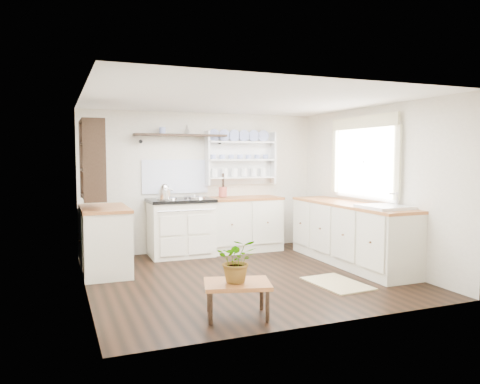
# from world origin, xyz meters

# --- Properties ---
(floor) EXTENTS (4.00, 3.80, 0.01)m
(floor) POSITION_xyz_m (0.00, 0.00, 0.00)
(floor) COLOR black
(floor) RESTS_ON ground
(wall_back) EXTENTS (4.00, 0.02, 2.30)m
(wall_back) POSITION_xyz_m (0.00, 1.90, 1.15)
(wall_back) COLOR beige
(wall_back) RESTS_ON ground
(wall_right) EXTENTS (0.02, 3.80, 2.30)m
(wall_right) POSITION_xyz_m (2.00, 0.00, 1.15)
(wall_right) COLOR beige
(wall_right) RESTS_ON ground
(wall_left) EXTENTS (0.02, 3.80, 2.30)m
(wall_left) POSITION_xyz_m (-2.00, 0.00, 1.15)
(wall_left) COLOR beige
(wall_left) RESTS_ON ground
(ceiling) EXTENTS (4.00, 3.80, 0.01)m
(ceiling) POSITION_xyz_m (0.00, 0.00, 2.30)
(ceiling) COLOR white
(ceiling) RESTS_ON wall_back
(window) EXTENTS (0.08, 1.55, 1.22)m
(window) POSITION_xyz_m (1.95, 0.15, 1.56)
(window) COLOR white
(window) RESTS_ON wall_right
(aga_cooker) EXTENTS (1.02, 0.71, 0.94)m
(aga_cooker) POSITION_xyz_m (-0.47, 1.57, 0.46)
(aga_cooker) COLOR white
(aga_cooker) RESTS_ON floor
(back_cabinets) EXTENTS (1.27, 0.63, 0.90)m
(back_cabinets) POSITION_xyz_m (0.60, 1.60, 0.46)
(back_cabinets) COLOR silver
(back_cabinets) RESTS_ON floor
(right_cabinets) EXTENTS (0.62, 2.43, 0.90)m
(right_cabinets) POSITION_xyz_m (1.70, 0.10, 0.46)
(right_cabinets) COLOR silver
(right_cabinets) RESTS_ON floor
(belfast_sink) EXTENTS (0.55, 0.60, 0.45)m
(belfast_sink) POSITION_xyz_m (1.70, -0.65, 0.80)
(belfast_sink) COLOR white
(belfast_sink) RESTS_ON right_cabinets
(left_cabinets) EXTENTS (0.62, 1.13, 0.90)m
(left_cabinets) POSITION_xyz_m (-1.70, 0.90, 0.46)
(left_cabinets) COLOR silver
(left_cabinets) RESTS_ON floor
(plate_rack) EXTENTS (1.20, 0.22, 0.90)m
(plate_rack) POSITION_xyz_m (0.65, 1.86, 1.56)
(plate_rack) COLOR white
(plate_rack) RESTS_ON wall_back
(high_shelf) EXTENTS (1.50, 0.29, 0.16)m
(high_shelf) POSITION_xyz_m (-0.40, 1.78, 1.91)
(high_shelf) COLOR black
(high_shelf) RESTS_ON wall_back
(left_shelving) EXTENTS (0.28, 0.80, 1.05)m
(left_shelving) POSITION_xyz_m (-1.84, 0.90, 1.55)
(left_shelving) COLOR black
(left_shelving) RESTS_ON wall_left
(kettle) EXTENTS (0.18, 0.18, 0.22)m
(kettle) POSITION_xyz_m (-0.75, 1.45, 1.04)
(kettle) COLOR silver
(kettle) RESTS_ON aga_cooker
(utensil_crock) EXTENTS (0.14, 0.14, 0.16)m
(utensil_crock) POSITION_xyz_m (0.28, 1.68, 0.99)
(utensil_crock) COLOR #AF4D40
(utensil_crock) RESTS_ON back_cabinets
(center_table) EXTENTS (0.74, 0.61, 0.35)m
(center_table) POSITION_xyz_m (-0.67, -1.40, 0.30)
(center_table) COLOR brown
(center_table) RESTS_ON floor
(potted_plant) EXTENTS (0.49, 0.45, 0.44)m
(potted_plant) POSITION_xyz_m (-0.67, -1.40, 0.57)
(potted_plant) COLOR #3F7233
(potted_plant) RESTS_ON center_table
(floor_rug) EXTENTS (0.61, 0.89, 0.02)m
(floor_rug) POSITION_xyz_m (0.91, -0.76, 0.01)
(floor_rug) COLOR olive
(floor_rug) RESTS_ON floor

